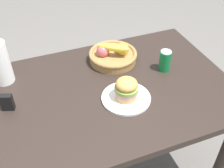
{
  "coord_description": "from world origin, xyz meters",
  "views": [
    {
      "loc": [
        -0.37,
        -1.06,
        1.74
      ],
      "look_at": [
        0.03,
        -0.03,
        0.81
      ],
      "focal_mm": 44.94,
      "sensor_mm": 36.0,
      "label": 1
    }
  ],
  "objects_px": {
    "sandwich": "(126,89)",
    "fruit_basket": "(113,55)",
    "plate": "(126,98)",
    "soda_can": "(165,61)",
    "paper_towel_roll": "(0,63)",
    "napkin_holder": "(7,102)"
  },
  "relations": [
    {
      "from": "sandwich",
      "to": "fruit_basket",
      "type": "relative_size",
      "value": 0.42
    },
    {
      "from": "sandwich",
      "to": "fruit_basket",
      "type": "xyz_separation_m",
      "value": [
        0.06,
        0.34,
        -0.03
      ]
    },
    {
      "from": "plate",
      "to": "soda_can",
      "type": "height_order",
      "value": "soda_can"
    },
    {
      "from": "soda_can",
      "to": "paper_towel_roll",
      "type": "relative_size",
      "value": 0.53
    },
    {
      "from": "fruit_basket",
      "to": "napkin_holder",
      "type": "distance_m",
      "value": 0.66
    },
    {
      "from": "sandwich",
      "to": "plate",
      "type": "bearing_deg",
      "value": -45.0
    },
    {
      "from": "soda_can",
      "to": "fruit_basket",
      "type": "bearing_deg",
      "value": 142.4
    },
    {
      "from": "fruit_basket",
      "to": "sandwich",
      "type": "bearing_deg",
      "value": -99.95
    },
    {
      "from": "plate",
      "to": "napkin_holder",
      "type": "relative_size",
      "value": 2.83
    },
    {
      "from": "soda_can",
      "to": "plate",
      "type": "bearing_deg",
      "value": -153.76
    },
    {
      "from": "plate",
      "to": "napkin_holder",
      "type": "distance_m",
      "value": 0.59
    },
    {
      "from": "fruit_basket",
      "to": "napkin_holder",
      "type": "bearing_deg",
      "value": -162.73
    },
    {
      "from": "napkin_holder",
      "to": "sandwich",
      "type": "bearing_deg",
      "value": 4.37
    },
    {
      "from": "plate",
      "to": "napkin_holder",
      "type": "height_order",
      "value": "napkin_holder"
    },
    {
      "from": "plate",
      "to": "soda_can",
      "type": "distance_m",
      "value": 0.34
    },
    {
      "from": "sandwich",
      "to": "fruit_basket",
      "type": "height_order",
      "value": "fruit_basket"
    },
    {
      "from": "plate",
      "to": "fruit_basket",
      "type": "height_order",
      "value": "fruit_basket"
    },
    {
      "from": "plate",
      "to": "soda_can",
      "type": "relative_size",
      "value": 2.02
    },
    {
      "from": "soda_can",
      "to": "napkin_holder",
      "type": "relative_size",
      "value": 1.4
    },
    {
      "from": "soda_can",
      "to": "napkin_holder",
      "type": "height_order",
      "value": "soda_can"
    },
    {
      "from": "soda_can",
      "to": "paper_towel_roll",
      "type": "xyz_separation_m",
      "value": [
        -0.87,
        0.23,
        0.06
      ]
    },
    {
      "from": "sandwich",
      "to": "napkin_holder",
      "type": "height_order",
      "value": "sandwich"
    }
  ]
}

